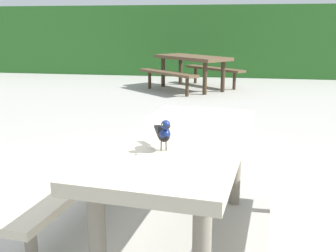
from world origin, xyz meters
name	(u,v)px	position (x,y,z in m)	size (l,w,h in m)	color
ground_plane	(174,236)	(0.00, 0.00, 0.00)	(60.00, 60.00, 0.00)	#A3A099
hedge_wall	(226,40)	(0.00, 9.72, 0.96)	(28.00, 2.19, 1.93)	#2D6B28
picnic_table_foreground	(182,163)	(0.06, -0.07, 0.56)	(1.85, 1.87, 0.74)	#B2A893
bird_grackle	(164,133)	(0.00, -0.40, 0.84)	(0.15, 0.27, 0.18)	black
picnic_table_mid_left	(192,64)	(-0.62, 6.45, 0.56)	(2.39, 2.39, 0.74)	brown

